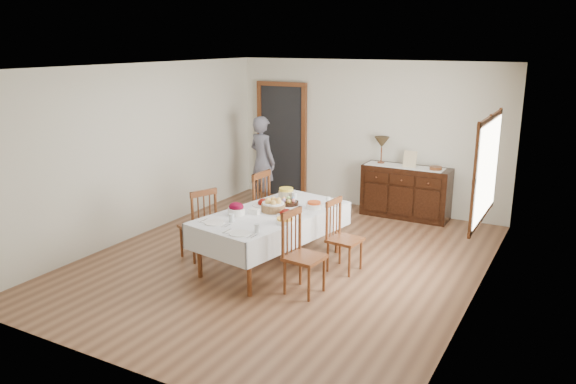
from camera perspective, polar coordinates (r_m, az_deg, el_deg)
The scene contains 26 objects.
ground at distance 7.75m, azimuth -0.36°, elevation -6.97°, with size 6.00×6.00×0.00m, color brown.
room_shell at distance 7.72m, azimuth 0.21°, elevation 5.64°, with size 5.02×6.02×2.65m.
dining_table at distance 7.41m, azimuth -1.64°, elevation -2.70°, with size 1.46×2.30×0.74m.
chair_left_near at distance 7.75m, azimuth -8.98°, elevation -3.16°, with size 0.54×0.54×1.01m.
chair_left_far at distance 8.35m, azimuth -3.50°, elevation -1.39°, with size 0.48×0.48×1.08m.
chair_right_near at distance 6.65m, azimuth 1.32°, elevation -6.11°, with size 0.45×0.45×1.00m.
chair_right_far at distance 7.33m, azimuth 5.48°, elevation -4.38°, with size 0.43×0.43×0.94m.
sideboard at distance 9.69m, azimuth 11.88°, elevation 0.02°, with size 1.46×0.53×0.88m.
person at distance 10.11m, azimuth -2.62°, elevation 3.45°, with size 0.54×0.35×1.74m, color slate.
bread_basket at distance 7.39m, azimuth -1.51°, elevation -1.42°, with size 0.32×0.32×0.18m.
egg_basket at distance 7.70m, azimuth 0.07°, elevation -1.05°, with size 0.27×0.27×0.10m.
ham_platter_a at distance 7.67m, azimuth -2.44°, elevation -1.16°, with size 0.33×0.33×0.11m.
ham_platter_b at distance 7.20m, azimuth -0.13°, elevation -2.24°, with size 0.27×0.27×0.11m.
beet_bowl at distance 7.28m, azimuth -5.27°, elevation -1.75°, with size 0.22×0.22×0.16m.
carrot_bowl at distance 7.53m, azimuth 2.66°, elevation -1.36°, with size 0.22×0.22×0.10m.
pineapple_bowl at distance 8.03m, azimuth -0.19°, elevation -0.10°, with size 0.22×0.22×0.14m.
casserole_dish at distance 6.93m, azimuth -0.32°, elevation -2.92°, with size 0.22×0.22×0.07m.
butter_dish at distance 7.30m, azimuth -3.44°, elevation -1.98°, with size 0.15×0.11×0.07m.
setting_left at distance 7.00m, azimuth -6.92°, elevation -2.94°, with size 0.44×0.31×0.10m.
setting_right at distance 6.59m, azimuth -4.38°, elevation -4.02°, with size 0.44×0.31×0.10m.
glass_far_a at distance 7.91m, azimuth 0.65°, elevation -0.45°, with size 0.07×0.07×0.11m.
glass_far_b at distance 7.71m, azimuth 4.11°, elevation -0.90°, with size 0.07×0.07×0.11m.
runner at distance 9.57m, azimuth 11.77°, elevation 2.55°, with size 1.30×0.35×0.01m.
table_lamp at distance 9.69m, azimuth 9.51°, elevation 4.94°, with size 0.26×0.26×0.46m.
picture_frame at distance 9.50m, azimuth 12.28°, elevation 3.26°, with size 0.22×0.08×0.28m.
deco_bowl at distance 9.43m, azimuth 14.77°, elevation 2.34°, with size 0.20×0.20×0.06m.
Camera 1 is at (3.50, -6.27, 2.92)m, focal length 35.00 mm.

